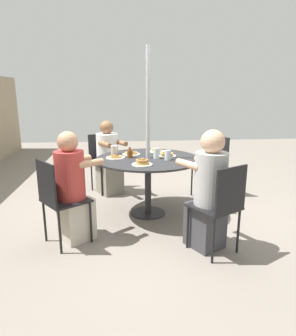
{
  "coord_description": "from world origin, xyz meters",
  "views": [
    {
      "loc": [
        -3.64,
        0.35,
        1.54
      ],
      "look_at": [
        0.0,
        0.0,
        0.61
      ],
      "focal_mm": 32.0,
      "sensor_mm": 36.0,
      "label": 1
    }
  ],
  "objects_px": {
    "syrup_bottle": "(130,154)",
    "patio_chair_north": "(103,158)",
    "pancake_plate_a": "(167,155)",
    "drinking_glass_b": "(157,153)",
    "patio_chair_east": "(58,197)",
    "patio_chair_west": "(213,162)",
    "patio_chair_south": "(221,203)",
    "pancake_plate_c": "(115,157)",
    "patio_table": "(148,165)",
    "diner_north": "(108,160)",
    "pancake_plate_d": "(142,163)",
    "diner_south": "(208,194)",
    "diner_east": "(73,191)",
    "coffee_cup": "(114,150)",
    "pancake_plate_b": "(131,154)",
    "pancake_plate_e": "(156,151)",
    "drinking_glass_a": "(168,155)"
  },
  "relations": [
    {
      "from": "syrup_bottle",
      "to": "patio_chair_north",
      "type": "bearing_deg",
      "value": 20.86
    },
    {
      "from": "pancake_plate_a",
      "to": "drinking_glass_b",
      "type": "xyz_separation_m",
      "value": [
        -0.11,
        0.15,
        0.04
      ]
    },
    {
      "from": "patio_chair_east",
      "to": "drinking_glass_b",
      "type": "relative_size",
      "value": 6.85
    },
    {
      "from": "patio_chair_west",
      "to": "syrup_bottle",
      "type": "xyz_separation_m",
      "value": [
        -0.59,
        1.27,
        0.27
      ]
    },
    {
      "from": "patio_chair_north",
      "to": "patio_chair_south",
      "type": "xyz_separation_m",
      "value": [
        -2.12,
        -1.2,
        0.0
      ]
    },
    {
      "from": "pancake_plate_a",
      "to": "patio_chair_north",
      "type": "bearing_deg",
      "value": 41.06
    },
    {
      "from": "pancake_plate_c",
      "to": "patio_table",
      "type": "bearing_deg",
      "value": -92.77
    },
    {
      "from": "patio_chair_east",
      "to": "patio_table",
      "type": "bearing_deg",
      "value": 90.0
    },
    {
      "from": "diner_north",
      "to": "patio_chair_east",
      "type": "height_order",
      "value": "diner_north"
    },
    {
      "from": "patio_chair_east",
      "to": "pancake_plate_d",
      "type": "height_order",
      "value": "patio_chair_east"
    },
    {
      "from": "patio_chair_west",
      "to": "drinking_glass_b",
      "type": "bearing_deg",
      "value": 94.35
    },
    {
      "from": "diner_north",
      "to": "diner_south",
      "type": "bearing_deg",
      "value": 89.31
    },
    {
      "from": "patio_chair_west",
      "to": "patio_chair_east",
      "type": "bearing_deg",
      "value": 92.74
    },
    {
      "from": "patio_table",
      "to": "pancake_plate_d",
      "type": "bearing_deg",
      "value": 164.73
    },
    {
      "from": "diner_east",
      "to": "patio_chair_north",
      "type": "bearing_deg",
      "value": 135.48
    },
    {
      "from": "patio_chair_north",
      "to": "diner_east",
      "type": "height_order",
      "value": "diner_east"
    },
    {
      "from": "pancake_plate_a",
      "to": "coffee_cup",
      "type": "distance_m",
      "value": 0.71
    },
    {
      "from": "pancake_plate_a",
      "to": "pancake_plate_b",
      "type": "distance_m",
      "value": 0.47
    },
    {
      "from": "diner_south",
      "to": "drinking_glass_b",
      "type": "relative_size",
      "value": 9.18
    },
    {
      "from": "patio_chair_south",
      "to": "coffee_cup",
      "type": "height_order",
      "value": "patio_chair_south"
    },
    {
      "from": "patio_chair_west",
      "to": "coffee_cup",
      "type": "distance_m",
      "value": 1.53
    },
    {
      "from": "syrup_bottle",
      "to": "drinking_glass_b",
      "type": "relative_size",
      "value": 1.01
    },
    {
      "from": "patio_table",
      "to": "patio_chair_west",
      "type": "xyz_separation_m",
      "value": [
        0.63,
        -1.04,
        -0.13
      ]
    },
    {
      "from": "patio_chair_west",
      "to": "pancake_plate_d",
      "type": "xyz_separation_m",
      "value": [
        -1.0,
        1.14,
        0.25
      ]
    },
    {
      "from": "pancake_plate_e",
      "to": "drinking_glass_b",
      "type": "height_order",
      "value": "drinking_glass_b"
    },
    {
      "from": "diner_east",
      "to": "drinking_glass_b",
      "type": "height_order",
      "value": "diner_east"
    },
    {
      "from": "patio_chair_east",
      "to": "diner_east",
      "type": "relative_size",
      "value": 0.77
    },
    {
      "from": "patio_table",
      "to": "drinking_glass_a",
      "type": "xyz_separation_m",
      "value": [
        -0.14,
        -0.23,
        0.15
      ]
    },
    {
      "from": "patio_chair_south",
      "to": "pancake_plate_b",
      "type": "xyz_separation_m",
      "value": [
        1.29,
        0.79,
        0.24
      ]
    },
    {
      "from": "patio_chair_north",
      "to": "pancake_plate_c",
      "type": "distance_m",
      "value": 1.08
    },
    {
      "from": "diner_north",
      "to": "pancake_plate_a",
      "type": "bearing_deg",
      "value": 102.48
    },
    {
      "from": "patio_table",
      "to": "pancake_plate_e",
      "type": "distance_m",
      "value": 0.43
    },
    {
      "from": "patio_table",
      "to": "diner_north",
      "type": "relative_size",
      "value": 1.16
    },
    {
      "from": "pancake_plate_b",
      "to": "pancake_plate_e",
      "type": "relative_size",
      "value": 1.0
    },
    {
      "from": "diner_east",
      "to": "patio_chair_south",
      "type": "relative_size",
      "value": 1.3
    },
    {
      "from": "diner_east",
      "to": "drinking_glass_b",
      "type": "relative_size",
      "value": 8.9
    },
    {
      "from": "pancake_plate_b",
      "to": "pancake_plate_e",
      "type": "bearing_deg",
      "value": -64.46
    },
    {
      "from": "patio_table",
      "to": "drinking_glass_a",
      "type": "relative_size",
      "value": 11.13
    },
    {
      "from": "patio_table",
      "to": "patio_chair_west",
      "type": "bearing_deg",
      "value": -58.79
    },
    {
      "from": "pancake_plate_b",
      "to": "pancake_plate_d",
      "type": "height_order",
      "value": "pancake_plate_d"
    },
    {
      "from": "pancake_plate_b",
      "to": "drinking_glass_b",
      "type": "distance_m",
      "value": 0.4
    },
    {
      "from": "patio_table",
      "to": "patio_chair_south",
      "type": "bearing_deg",
      "value": -151.2
    },
    {
      "from": "patio_chair_east",
      "to": "pancake_plate_b",
      "type": "bearing_deg",
      "value": 103.95
    },
    {
      "from": "syrup_bottle",
      "to": "pancake_plate_c",
      "type": "bearing_deg",
      "value": 95.52
    },
    {
      "from": "pancake_plate_e",
      "to": "coffee_cup",
      "type": "xyz_separation_m",
      "value": [
        -0.11,
        0.58,
        0.04
      ]
    },
    {
      "from": "drinking_glass_a",
      "to": "pancake_plate_b",
      "type": "bearing_deg",
      "value": 50.22
    },
    {
      "from": "diner_north",
      "to": "coffee_cup",
      "type": "relative_size",
      "value": 9.84
    },
    {
      "from": "patio_chair_south",
      "to": "diner_south",
      "type": "distance_m",
      "value": 0.17
    },
    {
      "from": "coffee_cup",
      "to": "patio_chair_south",
      "type": "bearing_deg",
      "value": -143.1
    },
    {
      "from": "pancake_plate_a",
      "to": "coffee_cup",
      "type": "relative_size",
      "value": 2.04
    }
  ]
}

